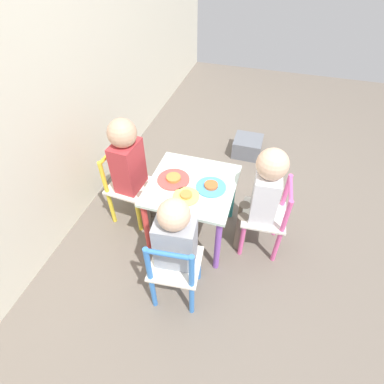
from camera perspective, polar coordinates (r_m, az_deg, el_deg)
ground_plane at (r=2.11m, az=0.00°, el=-7.54°), size 6.00×6.00×0.00m
house_wall at (r=1.79m, az=-31.00°, el=27.54°), size 6.00×0.06×2.60m
kids_table at (r=1.83m, az=0.00°, el=-0.23°), size 0.51×0.51×0.45m
chair_blue at (r=1.63m, az=-3.27°, el=-14.50°), size 0.28×0.28×0.54m
chair_yellow at (r=2.07m, az=-12.27°, el=0.89°), size 0.28×0.28×0.54m
chair_pink at (r=1.89m, az=14.12°, el=-4.76°), size 0.28×0.28×0.54m
child_left at (r=1.52m, az=-2.97°, el=-9.21°), size 0.22×0.21×0.73m
child_back at (r=1.91m, az=-11.70°, el=5.21°), size 0.21×0.22×0.79m
child_front at (r=1.75m, az=13.29°, el=-0.11°), size 0.21×0.22×0.76m
plate_left at (r=1.69m, az=-1.13°, el=-0.75°), size 0.15×0.15×0.03m
plate_back at (r=1.80m, az=-3.55°, el=2.50°), size 0.19×0.19×0.03m
plate_front at (r=1.75m, az=3.65°, el=1.05°), size 0.18×0.18×0.03m
storage_bin at (r=2.77m, az=10.52°, el=8.57°), size 0.24×0.24×0.16m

